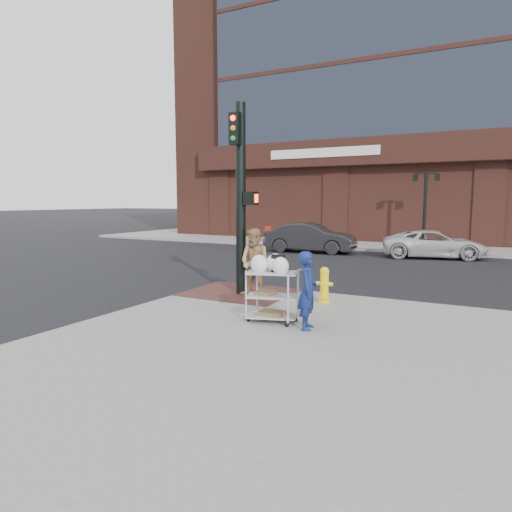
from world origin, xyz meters
The scene contains 15 objects.
ground centered at (0.00, 0.00, 0.00)m, with size 220.00×220.00×0.00m, color black.
brick_curb_ramp centered at (-0.60, 0.90, 0.16)m, with size 2.80×2.40×0.01m, color #532B27.
bank_building centered at (5.00, 31.00, 14.15)m, with size 42.00×26.00×28.00m, color brown.
lamp_post centered at (2.00, 16.00, 2.62)m, with size 1.32×0.22×4.00m.
parking_sign centered at (-8.50, 15.00, 1.25)m, with size 0.05×0.05×2.20m, color black.
traffic_signal_pole centered at (-0.48, 0.77, 2.83)m, with size 0.61×0.51×5.00m.
woman_blue centered at (2.34, -1.54, 0.91)m, with size 0.56×0.37×1.53m, color navy.
pedestrian_tan centered at (0.00, 0.68, 1.04)m, with size 0.87×0.68×1.78m, color #A7834E.
sedan_dark centered at (-2.95, 12.13, 0.75)m, with size 1.60×4.58×1.51m, color black.
minivan_white centered at (2.95, 12.69, 0.64)m, with size 2.12×4.60×1.28m, color silver.
utility_cart centered at (1.50, -1.39, 0.79)m, with size 1.14×0.85×1.41m.
fire_hydrant centered at (1.84, 0.83, 0.60)m, with size 0.42×0.29×0.88m.
newsbox_red centered at (-6.95, 15.38, 0.61)m, with size 0.39×0.35×0.92m, color #A01C12.
newsbox_yellow centered at (-5.86, 15.45, 0.62)m, with size 0.39×0.35×0.93m, color gold.
newsbox_blue centered at (-5.09, 15.28, 0.60)m, with size 0.37×0.34×0.89m, color #183F9E.
Camera 1 is at (5.55, -9.67, 2.65)m, focal length 32.00 mm.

